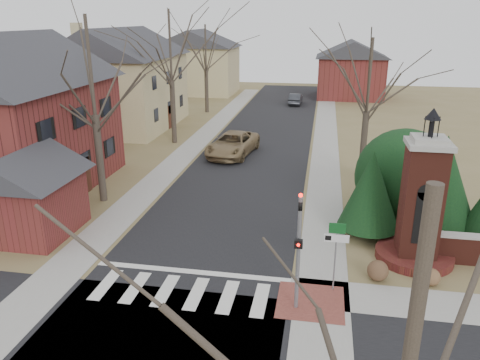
% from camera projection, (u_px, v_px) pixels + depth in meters
% --- Properties ---
extents(ground, '(120.00, 120.00, 0.00)m').
position_uv_depth(ground, '(174.00, 304.00, 16.74)').
color(ground, brown).
rests_on(ground, ground).
extents(main_street, '(8.00, 70.00, 0.01)m').
position_uv_depth(main_street, '(259.00, 146.00, 37.18)').
color(main_street, black).
rests_on(main_street, ground).
extents(crosswalk_zone, '(8.00, 2.20, 0.02)m').
position_uv_depth(crosswalk_zone, '(181.00, 292.00, 17.48)').
color(crosswalk_zone, silver).
rests_on(crosswalk_zone, ground).
extents(stop_bar, '(8.00, 0.35, 0.02)m').
position_uv_depth(stop_bar, '(192.00, 272.00, 18.88)').
color(stop_bar, silver).
rests_on(stop_bar, ground).
extents(sidewalk_right_main, '(2.00, 60.00, 0.02)m').
position_uv_depth(sidewalk_right_main, '(325.00, 149.00, 36.31)').
color(sidewalk_right_main, gray).
rests_on(sidewalk_right_main, ground).
extents(sidewalk_left, '(2.00, 60.00, 0.02)m').
position_uv_depth(sidewalk_left, '(196.00, 143.00, 38.04)').
color(sidewalk_left, gray).
rests_on(sidewalk_left, ground).
extents(curb_apron, '(2.40, 2.40, 0.02)m').
position_uv_depth(curb_apron, '(310.00, 302.00, 16.87)').
color(curb_apron, brown).
rests_on(curb_apron, ground).
extents(traffic_signal_pole, '(0.28, 0.41, 4.50)m').
position_uv_depth(traffic_signal_pole, '(299.00, 242.00, 15.71)').
color(traffic_signal_pole, slate).
rests_on(traffic_signal_pole, ground).
extents(sign_post, '(0.90, 0.07, 2.75)m').
position_uv_depth(sign_post, '(336.00, 243.00, 17.01)').
color(sign_post, slate).
rests_on(sign_post, ground).
extents(brick_gate_monument, '(3.20, 3.20, 6.47)m').
position_uv_depth(brick_gate_monument, '(420.00, 212.00, 19.17)').
color(brick_gate_monument, '#58241A').
rests_on(brick_gate_monument, ground).
extents(house_brick_left, '(9.80, 11.80, 9.42)m').
position_uv_depth(house_brick_left, '(6.00, 111.00, 26.65)').
color(house_brick_left, maroon).
rests_on(house_brick_left, ground).
extents(house_stucco_left, '(9.80, 12.80, 9.28)m').
position_uv_depth(house_stucco_left, '(121.00, 76.00, 42.55)').
color(house_stucco_left, '#C6B284').
rests_on(house_stucco_left, ground).
extents(garage_left, '(4.80, 4.80, 4.29)m').
position_uv_depth(garage_left, '(25.00, 189.00, 21.59)').
color(garage_left, maroon).
rests_on(garage_left, ground).
extents(house_distant_left, '(10.80, 8.80, 8.53)m').
position_uv_depth(house_distant_left, '(197.00, 60.00, 61.93)').
color(house_distant_left, '#C6B284').
rests_on(house_distant_left, ground).
extents(house_distant_right, '(8.80, 8.80, 7.30)m').
position_uv_depth(house_distant_right, '(351.00, 68.00, 58.79)').
color(house_distant_right, maroon).
rests_on(house_distant_right, ground).
extents(evergreen_near, '(2.80, 2.80, 4.10)m').
position_uv_depth(evergreen_near, '(371.00, 190.00, 21.29)').
color(evergreen_near, '#473D33').
rests_on(evergreen_near, ground).
extents(evergreen_mid, '(3.40, 3.40, 4.70)m').
position_uv_depth(evergreen_mid, '(442.00, 179.00, 21.75)').
color(evergreen_mid, '#473D33').
rests_on(evergreen_mid, ground).
extents(evergreen_mass, '(4.80, 4.80, 4.80)m').
position_uv_depth(evergreen_mass, '(404.00, 173.00, 23.28)').
color(evergreen_mass, black).
rests_on(evergreen_mass, ground).
extents(bare_tree_0, '(8.05, 8.05, 11.15)m').
position_uv_depth(bare_tree_0, '(89.00, 59.00, 23.73)').
color(bare_tree_0, '#473D33').
rests_on(bare_tree_0, ground).
extents(bare_tree_1, '(8.40, 8.40, 11.64)m').
position_uv_depth(bare_tree_1, '(170.00, 40.00, 35.69)').
color(bare_tree_1, '#473D33').
rests_on(bare_tree_1, ground).
extents(bare_tree_2, '(7.35, 7.35, 10.19)m').
position_uv_depth(bare_tree_2, '(205.00, 45.00, 48.19)').
color(bare_tree_2, '#473D33').
rests_on(bare_tree_2, ground).
extents(bare_tree_3, '(7.00, 7.00, 9.70)m').
position_uv_depth(bare_tree_3, '(370.00, 70.00, 28.15)').
color(bare_tree_3, '#473D33').
rests_on(bare_tree_3, ground).
extents(bare_tree_4, '(6.65, 6.65, 9.21)m').
position_uv_depth(bare_tree_4, '(413.00, 334.00, 5.28)').
color(bare_tree_4, '#473D33').
rests_on(bare_tree_4, ground).
extents(pickup_truck, '(3.54, 6.27, 1.65)m').
position_uv_depth(pickup_truck, '(233.00, 144.00, 34.60)').
color(pickup_truck, olive).
rests_on(pickup_truck, ground).
extents(distant_car, '(1.49, 3.92, 1.28)m').
position_uv_depth(distant_car, '(296.00, 99.00, 54.68)').
color(distant_car, '#32343A').
rests_on(distant_car, ground).
extents(dry_shrub_left, '(0.82, 0.82, 0.82)m').
position_uv_depth(dry_shrub_left, '(378.00, 271.00, 18.18)').
color(dry_shrub_left, brown).
rests_on(dry_shrub_left, ground).
extents(dry_shrub_right, '(0.67, 0.67, 0.67)m').
position_uv_depth(dry_shrub_right, '(431.00, 277.00, 17.87)').
color(dry_shrub_right, brown).
rests_on(dry_shrub_right, ground).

